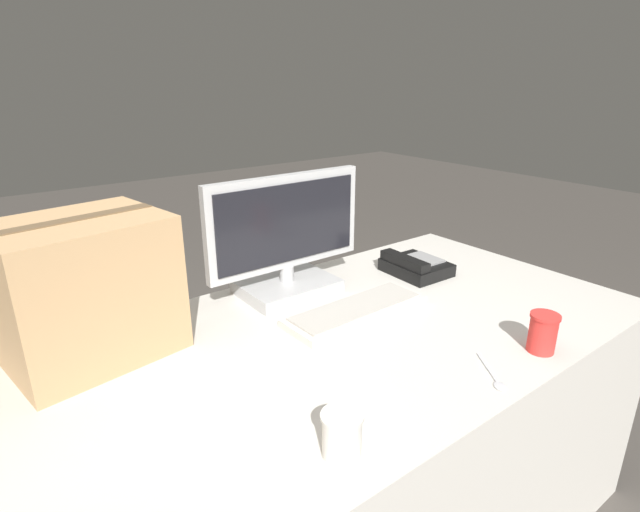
{
  "coord_description": "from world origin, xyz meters",
  "views": [
    {
      "loc": [
        -0.73,
        -0.9,
        1.36
      ],
      "look_at": [
        0.09,
        0.19,
        0.86
      ],
      "focal_mm": 28.0,
      "sensor_mm": 36.0,
      "label": 1
    }
  ],
  "objects": [
    {
      "name": "paper_cup_right",
      "position": [
        0.36,
        -0.37,
        0.76
      ],
      "size": [
        0.07,
        0.07,
        0.1
      ],
      "color": "red",
      "rests_on": "office_desk"
    },
    {
      "name": "keyboard",
      "position": [
        0.13,
        0.06,
        0.73
      ],
      "size": [
        0.44,
        0.16,
        0.03
      ],
      "rotation": [
        0.0,
        0.0,
        0.02
      ],
      "color": "beige",
      "rests_on": "office_desk"
    },
    {
      "name": "office_desk",
      "position": [
        0.0,
        0.0,
        0.36
      ],
      "size": [
        1.8,
        0.9,
        0.71
      ],
      "color": "beige",
      "rests_on": "ground_plane"
    },
    {
      "name": "cardboard_box",
      "position": [
        -0.52,
        0.3,
        0.88
      ],
      "size": [
        0.41,
        0.34,
        0.34
      ],
      "rotation": [
        0.0,
        0.0,
        0.16
      ],
      "color": "tan",
      "rests_on": "office_desk"
    },
    {
      "name": "spoon",
      "position": [
        0.17,
        -0.37,
        0.72
      ],
      "size": [
        0.1,
        0.14,
        0.0
      ],
      "rotation": [
        0.0,
        0.0,
        4.12
      ],
      "color": "silver",
      "rests_on": "office_desk"
    },
    {
      "name": "monitor",
      "position": [
        0.06,
        0.31,
        0.87
      ],
      "size": [
        0.53,
        0.22,
        0.37
      ],
      "color": "#B7B7B7",
      "rests_on": "office_desk"
    },
    {
      "name": "paper_cup_left",
      "position": [
        -0.26,
        -0.34,
        0.76
      ],
      "size": [
        0.08,
        0.08,
        0.09
      ],
      "color": "white",
      "rests_on": "office_desk"
    },
    {
      "name": "desk_phone",
      "position": [
        0.5,
        0.18,
        0.74
      ],
      "size": [
        0.18,
        0.21,
        0.07
      ],
      "rotation": [
        0.0,
        0.0,
        -0.03
      ],
      "color": "black",
      "rests_on": "office_desk"
    }
  ]
}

